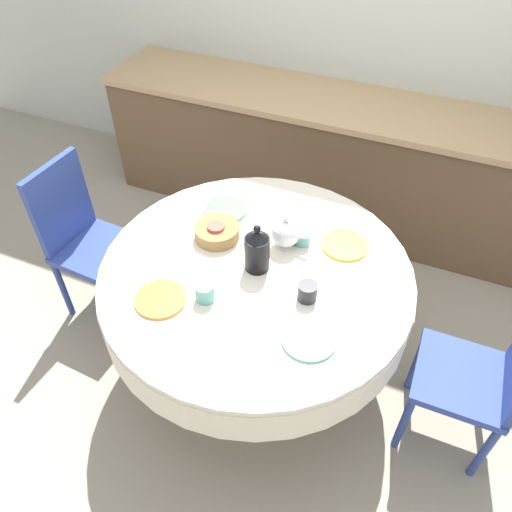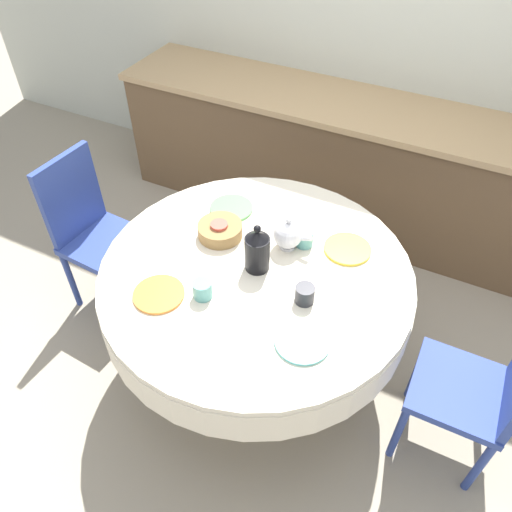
# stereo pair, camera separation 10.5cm
# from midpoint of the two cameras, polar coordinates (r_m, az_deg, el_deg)

# --- Properties ---
(ground_plane) EXTENTS (12.00, 12.00, 0.00)m
(ground_plane) POSITION_cam_midpoint_polar(r_m,az_deg,el_deg) (2.84, 1.08, -12.10)
(ground_plane) COLOR #9E937F
(wall_back) EXTENTS (7.00, 0.05, 2.60)m
(wall_back) POSITION_cam_midpoint_polar(r_m,az_deg,el_deg) (3.45, 15.69, 24.78)
(wall_back) COLOR beige
(wall_back) RESTS_ON ground_plane
(kitchen_counter) EXTENTS (3.24, 0.64, 0.88)m
(kitchen_counter) POSITION_cam_midpoint_polar(r_m,az_deg,el_deg) (3.53, 11.61, 10.18)
(kitchen_counter) COLOR brown
(kitchen_counter) RESTS_ON ground_plane
(dining_table) EXTENTS (1.44, 1.44, 0.75)m
(dining_table) POSITION_cam_midpoint_polar(r_m,az_deg,el_deg) (2.35, 1.28, -3.55)
(dining_table) COLOR tan
(dining_table) RESTS_ON ground_plane
(chair_left) EXTENTS (0.40, 0.40, 0.96)m
(chair_left) POSITION_cam_midpoint_polar(r_m,az_deg,el_deg) (2.36, 25.88, -13.30)
(chair_left) COLOR #2D428E
(chair_left) RESTS_ON ground_plane
(chair_right) EXTENTS (0.42, 0.42, 0.96)m
(chair_right) POSITION_cam_midpoint_polar(r_m,az_deg,el_deg) (2.93, -17.23, 3.07)
(chair_right) COLOR #2D428E
(chair_right) RESTS_ON ground_plane
(plate_near_left) EXTENTS (0.22, 0.22, 0.01)m
(plate_near_left) POSITION_cam_midpoint_polar(r_m,az_deg,el_deg) (2.17, -9.70, -4.36)
(plate_near_left) COLOR orange
(plate_near_left) RESTS_ON dining_table
(cup_near_left) EXTENTS (0.08, 0.08, 0.08)m
(cup_near_left) POSITION_cam_midpoint_polar(r_m,az_deg,el_deg) (2.12, -4.73, -3.87)
(cup_near_left) COLOR #5BA39E
(cup_near_left) RESTS_ON dining_table
(plate_near_right) EXTENTS (0.22, 0.22, 0.01)m
(plate_near_right) POSITION_cam_midpoint_polar(r_m,az_deg,el_deg) (2.00, 6.84, -9.72)
(plate_near_right) COLOR #60BCB7
(plate_near_right) RESTS_ON dining_table
(cup_near_right) EXTENTS (0.08, 0.08, 0.08)m
(cup_near_right) POSITION_cam_midpoint_polar(r_m,az_deg,el_deg) (2.11, 7.01, -4.40)
(cup_near_right) COLOR #28282D
(cup_near_right) RESTS_ON dining_table
(plate_far_left) EXTENTS (0.22, 0.22, 0.01)m
(plate_far_left) POSITION_cam_midpoint_polar(r_m,az_deg,el_deg) (2.57, -1.66, 5.46)
(plate_far_left) COLOR #5BA85B
(plate_far_left) RESTS_ON dining_table
(cup_far_left) EXTENTS (0.08, 0.08, 0.08)m
(cup_far_left) POSITION_cam_midpoint_polar(r_m,az_deg,el_deg) (2.39, -2.95, 2.94)
(cup_far_left) COLOR #CC4C3D
(cup_far_left) RESTS_ON dining_table
(plate_far_right) EXTENTS (0.22, 0.22, 0.01)m
(plate_far_right) POSITION_cam_midpoint_polar(r_m,az_deg,el_deg) (2.39, 11.65, 0.77)
(plate_far_right) COLOR yellow
(plate_far_right) RESTS_ON dining_table
(cup_far_right) EXTENTS (0.08, 0.08, 0.08)m
(cup_far_right) POSITION_cam_midpoint_polar(r_m,az_deg,el_deg) (2.36, 6.83, 2.02)
(cup_far_right) COLOR #5BA39E
(cup_far_right) RESTS_ON dining_table
(coffee_carafe) EXTENTS (0.11, 0.11, 0.25)m
(coffee_carafe) POSITION_cam_midpoint_polar(r_m,az_deg,el_deg) (2.19, 1.59, 0.60)
(coffee_carafe) COLOR black
(coffee_carafe) RESTS_ON dining_table
(teapot) EXTENTS (0.19, 0.14, 0.18)m
(teapot) POSITION_cam_midpoint_polar(r_m,az_deg,el_deg) (2.32, 4.98, 2.45)
(teapot) COLOR white
(teapot) RESTS_ON dining_table
(bread_basket) EXTENTS (0.22, 0.22, 0.07)m
(bread_basket) POSITION_cam_midpoint_polar(r_m,az_deg,el_deg) (2.40, -2.88, 2.92)
(bread_basket) COLOR olive
(bread_basket) RESTS_ON dining_table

